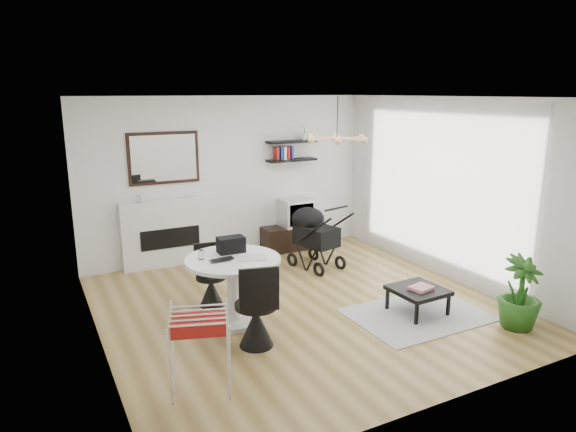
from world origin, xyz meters
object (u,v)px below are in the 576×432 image
fireplace (169,225)px  coffee_table (418,291)px  drying_rack (200,353)px  potted_plant (520,293)px  dining_table (233,281)px  tv_console (294,237)px  crt_tv (295,212)px  stroller (314,239)px

fireplace → coffee_table: fireplace is taller
drying_rack → potted_plant: (3.82, -0.37, 0.01)m
drying_rack → coffee_table: drying_rack is taller
dining_table → potted_plant: bearing=-29.4°
tv_console → crt_tv: crt_tv is taller
crt_tv → potted_plant: (0.86, -4.03, -0.23)m
dining_table → drying_rack: bearing=-122.9°
crt_tv → drying_rack: 4.71m
tv_console → drying_rack: bearing=-128.6°
stroller → potted_plant: bearing=-84.8°
fireplace → potted_plant: 5.20m
crt_tv → dining_table: size_ratio=0.48×
fireplace → drying_rack: size_ratio=2.60×
tv_console → coffee_table: (0.11, -3.16, 0.08)m
tv_console → drying_rack: 4.70m
stroller → coffee_table: (0.28, -2.17, -0.17)m
fireplace → stroller: size_ratio=2.00×
dining_table → drying_rack: dining_table is taller
fireplace → stroller: bearing=-28.9°
crt_tv → drying_rack: size_ratio=0.67×
fireplace → potted_plant: size_ratio=2.43×
drying_rack → dining_table: bearing=75.7°
dining_table → drying_rack: (-0.84, -1.30, -0.12)m
tv_console → crt_tv: 0.46m
fireplace → coffee_table: (2.32, -3.29, -0.39)m
coffee_table → potted_plant: potted_plant is taller
crt_tv → potted_plant: crt_tv is taller
fireplace → crt_tv: (2.24, -0.14, -0.01)m
tv_console → dining_table: bearing=-131.4°
fireplace → dining_table: (0.12, -2.50, -0.13)m
drying_rack → coffee_table: size_ratio=1.28×
fireplace → crt_tv: size_ratio=3.89×
fireplace → drying_rack: bearing=-100.7°
tv_console → crt_tv: (0.03, -0.00, 0.46)m
drying_rack → potted_plant: bearing=13.0°
tv_console → potted_plant: potted_plant is taller
fireplace → tv_console: size_ratio=1.86×
crt_tv → drying_rack: crt_tv is taller
crt_tv → coffee_table: size_ratio=0.86×
dining_table → coffee_table: dining_table is taller
coffee_table → fireplace: bearing=125.2°
crt_tv → potted_plant: bearing=-78.0°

